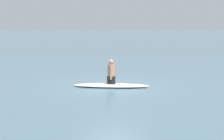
{
  "coord_description": "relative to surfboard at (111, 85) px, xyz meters",
  "views": [
    {
      "loc": [
        -8.22,
        -10.01,
        2.36
      ],
      "look_at": [
        0.18,
        0.26,
        0.63
      ],
      "focal_mm": 53.74,
      "sensor_mm": 36.0,
      "label": 1
    }
  ],
  "objects": [
    {
      "name": "person_paddler",
      "position": [
        0.0,
        0.0,
        0.5
      ],
      "size": [
        0.4,
        0.4,
        0.95
      ],
      "rotation": [
        0.0,
        0.0,
        2.37
      ],
      "color": "black",
      "rests_on": "surfboard"
    },
    {
      "name": "surfboard",
      "position": [
        0.0,
        0.0,
        0.0
      ],
      "size": [
        2.62,
        2.57,
        0.14
      ],
      "primitive_type": "ellipsoid",
      "rotation": [
        0.0,
        0.0,
        2.37
      ],
      "color": "silver",
      "rests_on": "ground"
    },
    {
      "name": "ground_plane",
      "position": [
        0.08,
        0.01,
        -0.07
      ],
      "size": [
        400.0,
        400.0,
        0.0
      ],
      "primitive_type": "plane",
      "color": "slate"
    }
  ]
}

